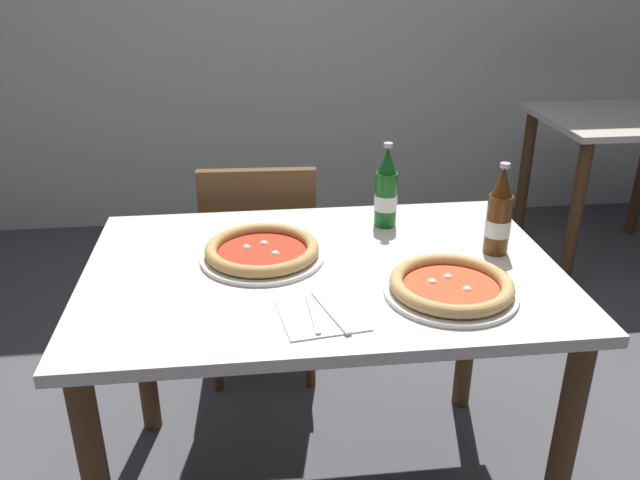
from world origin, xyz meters
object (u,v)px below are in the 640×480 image
at_px(dining_table_main, 322,305).
at_px(beer_bottle_center, 386,191).
at_px(napkin_with_cutlery, 322,314).
at_px(chair_behind_table, 261,259).
at_px(dining_table_background, 621,148).
at_px(pizza_marinara_far, 262,251).
at_px(pizza_margherita_near, 451,287).
at_px(beer_bottle_left, 499,216).

distance_m(dining_table_main, beer_bottle_center, 0.39).
bearing_deg(napkin_with_cutlery, chair_behind_table, 97.87).
distance_m(dining_table_background, pizza_marinara_far, 2.27).
xyz_separation_m(pizza_margherita_near, napkin_with_cutlery, (-0.31, -0.06, -0.02)).
relative_size(pizza_marinara_far, beer_bottle_left, 1.31).
distance_m(pizza_margherita_near, beer_bottle_left, 0.29).
height_order(chair_behind_table, pizza_marinara_far, chair_behind_table).
distance_m(pizza_margherita_near, pizza_marinara_far, 0.49).
relative_size(pizza_marinara_far, beer_bottle_center, 1.31).
bearing_deg(pizza_marinara_far, beer_bottle_left, -2.86).
height_order(dining_table_background, napkin_with_cutlery, napkin_with_cutlery).
relative_size(dining_table_main, pizza_marinara_far, 3.72).
relative_size(dining_table_background, beer_bottle_center, 3.24).
bearing_deg(beer_bottle_center, beer_bottle_left, -40.27).
distance_m(pizza_margherita_near, beer_bottle_center, 0.44).
relative_size(beer_bottle_left, napkin_with_cutlery, 1.21).
height_order(pizza_marinara_far, napkin_with_cutlery, pizza_marinara_far).
distance_m(chair_behind_table, pizza_margherita_near, 0.94).
height_order(pizza_margherita_near, beer_bottle_left, beer_bottle_left).
bearing_deg(beer_bottle_left, dining_table_background, 49.79).
bearing_deg(pizza_margherita_near, chair_behind_table, 118.37).
bearing_deg(beer_bottle_left, beer_bottle_center, 139.73).
height_order(dining_table_main, napkin_with_cutlery, napkin_with_cutlery).
xyz_separation_m(pizza_marinara_far, beer_bottle_left, (0.62, -0.03, 0.08)).
xyz_separation_m(chair_behind_table, pizza_margherita_near, (0.43, -0.79, 0.29)).
distance_m(chair_behind_table, pizza_marinara_far, 0.62).
xyz_separation_m(pizza_margherita_near, beer_bottle_left, (0.19, 0.21, 0.08)).
xyz_separation_m(chair_behind_table, beer_bottle_left, (0.61, -0.58, 0.37)).
height_order(dining_table_main, dining_table_background, same).
bearing_deg(dining_table_background, beer_bottle_left, -130.21).
xyz_separation_m(dining_table_background, beer_bottle_center, (-1.44, -1.19, 0.26)).
bearing_deg(dining_table_background, pizza_marinara_far, -142.73).
bearing_deg(dining_table_background, beer_bottle_center, -140.47).
xyz_separation_m(dining_table_main, beer_bottle_center, (0.21, 0.24, 0.22)).
height_order(beer_bottle_left, napkin_with_cutlery, beer_bottle_left).
relative_size(dining_table_main, pizza_margherita_near, 3.84).
bearing_deg(napkin_with_cutlery, pizza_marinara_far, 111.81).
bearing_deg(dining_table_background, chair_behind_table, -155.45).
relative_size(chair_behind_table, pizza_margherita_near, 2.72).
distance_m(beer_bottle_center, napkin_with_cutlery, 0.55).
height_order(dining_table_main, pizza_margherita_near, pizza_margherita_near).
bearing_deg(dining_table_main, chair_behind_table, 103.57).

